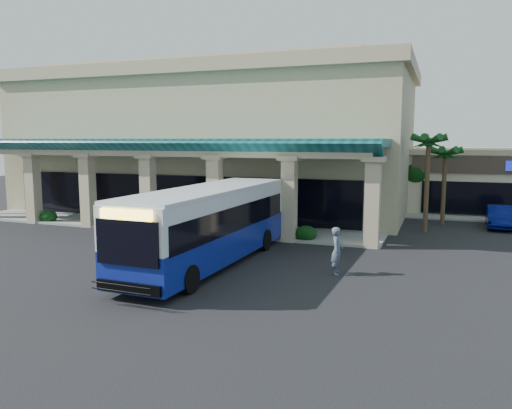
% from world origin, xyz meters
% --- Properties ---
extents(ground, '(110.00, 110.00, 0.00)m').
position_xyz_m(ground, '(0.00, 0.00, 0.00)').
color(ground, black).
extents(main_building, '(30.80, 14.80, 11.35)m').
position_xyz_m(main_building, '(-8.00, 16.00, 5.67)').
color(main_building, tan).
rests_on(main_building, ground).
extents(arcade, '(30.00, 6.20, 5.70)m').
position_xyz_m(arcade, '(-8.00, 6.80, 2.85)').
color(arcade, '#0D4E53').
rests_on(arcade, ground).
extents(palm_0, '(2.40, 2.40, 6.60)m').
position_xyz_m(palm_0, '(8.50, 11.00, 3.30)').
color(palm_0, '#103C13').
rests_on(palm_0, ground).
extents(palm_1, '(2.40, 2.40, 5.80)m').
position_xyz_m(palm_1, '(9.50, 14.00, 2.90)').
color(palm_1, '#103C13').
rests_on(palm_1, ground).
extents(broadleaf_tree, '(2.60, 2.60, 4.81)m').
position_xyz_m(broadleaf_tree, '(7.50, 19.00, 2.41)').
color(broadleaf_tree, black).
rests_on(broadleaf_tree, ground).
extents(transit_bus, '(3.28, 12.59, 3.49)m').
position_xyz_m(transit_bus, '(-0.41, -1.00, 1.75)').
color(transit_bus, navy).
rests_on(transit_bus, ground).
extents(pedestrian, '(0.52, 0.75, 2.00)m').
position_xyz_m(pedestrian, '(5.33, -0.62, 1.00)').
color(pedestrian, '#4B576B').
rests_on(pedestrian, ground).
extents(car_white, '(1.64, 4.35, 1.42)m').
position_xyz_m(car_white, '(12.93, 14.10, 0.71)').
color(car_white, '#060E56').
rests_on(car_white, ground).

